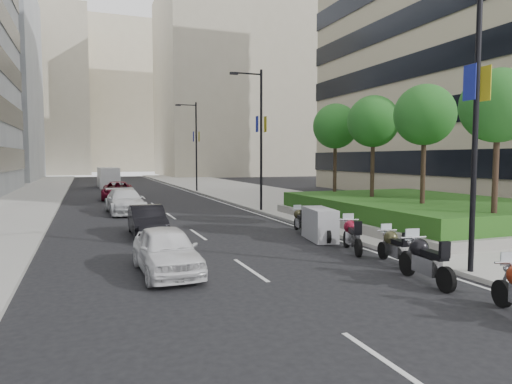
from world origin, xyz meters
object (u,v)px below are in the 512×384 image
lamp_post_0 (472,102)px  motorcycle_6 (300,220)px  motorcycle_4 (352,235)px  car_d (118,191)px  motorcycle_2 (425,260)px  motorcycle_3 (394,247)px  car_a (166,250)px  delivery_van (109,178)px  motorcycle_5 (320,224)px  lamp_post_2 (195,142)px  car_c (125,201)px  car_b (147,221)px  lamp_post_1 (259,133)px

lamp_post_0 → motorcycle_6: (-1.05, 8.93, -4.50)m
motorcycle_4 → car_d: car_d is taller
lamp_post_0 → motorcycle_6: lamp_post_0 is taller
motorcycle_2 → motorcycle_3: bearing=-10.6°
car_a → delivery_van: size_ratio=0.73×
lamp_post_0 → motorcycle_3: (-0.97, 2.09, -4.50)m
motorcycle_3 → motorcycle_4: size_ratio=0.95×
car_a → delivery_van: 42.47m
motorcycle_3 → motorcycle_5: motorcycle_5 is taller
motorcycle_6 → car_d: size_ratio=0.39×
lamp_post_2 → motorcycle_3: (-0.97, -32.91, -4.50)m
delivery_van → car_c: bearing=-93.3°
motorcycle_3 → car_c: size_ratio=0.41×
car_b → lamp_post_0: bearing=-52.8°
motorcycle_2 → car_b: (-6.19, 10.64, 0.02)m
car_c → car_b: bearing=-91.5°
motorcycle_4 → motorcycle_5: size_ratio=0.95×
car_b → car_a: bearing=-92.0°
lamp_post_0 → lamp_post_2: (0.00, 35.00, 0.00)m
lamp_post_0 → motorcycle_5: size_ratio=3.81×
motorcycle_2 → delivery_van: bearing=13.9°
motorcycle_6 → car_a: car_a is taller
motorcycle_5 → car_c: bearing=38.3°
motorcycle_5 → car_d: 23.84m
delivery_van → motorcycle_4: bearing=-83.7°
car_a → lamp_post_1: bearing=57.2°
car_c → car_d: car_c is taller
motorcycle_2 → car_c: bearing=24.5°
lamp_post_1 → car_c: (-8.08, 2.37, -4.31)m
lamp_post_1 → car_b: 11.07m
motorcycle_2 → lamp_post_1: bearing=0.8°
motorcycle_3 → motorcycle_4: bearing=14.2°
motorcycle_4 → delivery_van: (-6.64, 41.72, 0.47)m
motorcycle_2 → delivery_van: 46.50m
motorcycle_6 → car_a: 8.94m
motorcycle_2 → motorcycle_6: (0.59, 9.04, -0.09)m
motorcycle_3 → car_d: size_ratio=0.40×
motorcycle_3 → car_a: car_a is taller
lamp_post_0 → car_c: size_ratio=1.72×
lamp_post_1 → car_b: size_ratio=2.21×
motorcycle_5 → car_b: 7.64m
lamp_post_0 → motorcycle_3: size_ratio=4.21×
motorcycle_6 → lamp_post_0: bearing=-159.8°
car_b → lamp_post_2: bearing=72.8°
lamp_post_2 → car_a: 32.83m
motorcycle_6 → car_b: size_ratio=0.51×
lamp_post_2 → car_a: lamp_post_2 is taller
lamp_post_0 → car_c: lamp_post_0 is taller
motorcycle_2 → car_d: size_ratio=0.46×
car_b → delivery_van: size_ratio=0.72×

